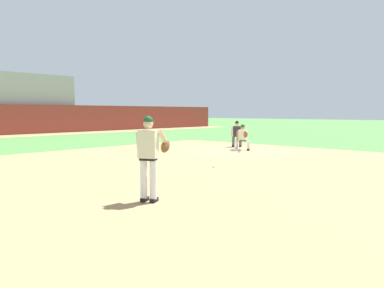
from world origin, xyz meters
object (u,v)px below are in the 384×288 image
(first_base_bag, at_px, (235,150))
(pitcher, at_px, (150,153))
(baseball, at_px, (214,166))
(umpire, at_px, (237,133))
(first_baseman, at_px, (243,136))

(first_base_bag, distance_m, pitcher, 11.25)
(baseball, bearing_deg, umpire, 29.61)
(pitcher, relative_size, first_baseman, 1.39)
(first_base_bag, relative_size, umpire, 0.26)
(first_base_bag, relative_size, first_baseman, 0.28)
(first_base_bag, height_order, first_baseman, first_baseman)
(baseball, relative_size, umpire, 0.05)
(baseball, xyz_separation_m, umpire, (6.94, 3.94, 0.76))
(first_baseman, bearing_deg, umpire, 44.03)
(first_base_bag, height_order, pitcher, pitcher)
(first_base_bag, xyz_separation_m, pitcher, (-10.05, -4.94, 1.01))
(first_baseman, distance_m, umpire, 1.98)
(first_baseman, height_order, umpire, umpire)
(first_base_bag, relative_size, baseball, 5.14)
(first_base_bag, bearing_deg, pitcher, -153.81)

